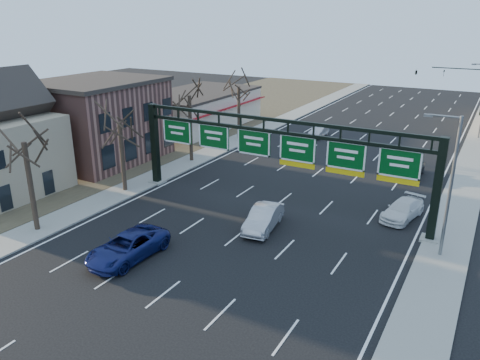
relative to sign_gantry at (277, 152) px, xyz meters
The scene contains 19 objects.
ground 9.24m from the sign_gantry, 91.15° to the right, with size 160.00×160.00×0.00m, color black.
sidewalk_left 18.24m from the sign_gantry, 137.20° to the left, with size 3.00×120.00×0.12m, color gray.
sidewalk_right 18.02m from the sign_gantry, 43.51° to the left, with size 3.00×120.00×0.12m, color gray.
dirt_strip_left 28.25m from the sign_gantry, 154.50° to the left, with size 21.00×120.00×0.06m, color #473D2B.
lane_markings 12.86m from the sign_gantry, 90.76° to the left, with size 21.60×120.00×0.01m, color white.
sign_gantry is the anchor object (origin of this frame).
brick_block 21.87m from the sign_gantry, behind, with size 10.40×12.40×8.30m.
cream_strip 30.24m from the sign_gantry, 135.86° to the left, with size 10.90×18.40×4.70m.
tree_near 17.89m from the sign_gantry, 137.20° to the right, with size 3.60×3.60×8.86m.
tree_gantry 13.53m from the sign_gantry, 166.97° to the right, with size 3.60×3.60×8.48m.
tree_mid 15.08m from the sign_gantry, 151.63° to the left, with size 3.60×3.60×9.24m.
tree_far 21.57m from the sign_gantry, 127.32° to the left, with size 3.60×3.60×8.86m.
streetlight_near 12.48m from the sign_gantry, ahead, with size 2.15×0.22×9.00m.
traffic_signal_mast 47.33m from the sign_gantry, 83.29° to the left, with size 10.16×0.54×7.00m.
car_blue_suv 13.29m from the sign_gantry, 111.14° to the right, with size 2.64×5.73×1.59m, color navy.
car_silver_sedan 5.50m from the sign_gantry, 77.42° to the right, with size 1.69×4.85×1.60m, color #AAAAAE.
car_white_wagon 10.35m from the sign_gantry, 17.46° to the left, with size 1.92×4.71×1.37m, color white.
car_grey_far 15.86m from the sign_gantry, 59.48° to the left, with size 1.97×4.90×1.67m, color #414446.
car_silver_distant 24.16m from the sign_gantry, 102.26° to the left, with size 1.44×4.12×1.36m, color #A9AAAE.
Camera 1 is at (14.46, -23.13, 14.48)m, focal length 35.00 mm.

